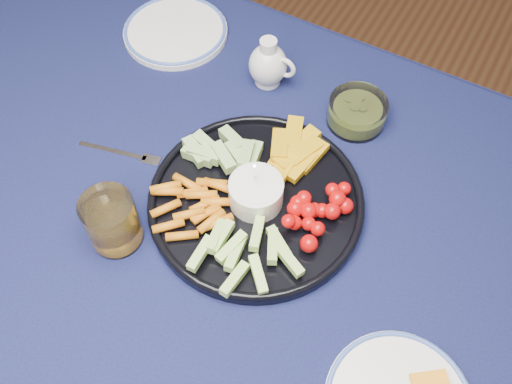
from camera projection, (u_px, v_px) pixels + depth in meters
The scene contains 7 objects.
dining_table at pixel (255, 291), 0.93m from camera, with size 1.67×1.07×0.75m.
crudite_platter at pixel (255, 198), 0.90m from camera, with size 0.34×0.34×0.11m.
creamer_pitcher at pixel (269, 65), 1.03m from camera, with size 0.09×0.07×0.10m.
pickle_bowl at pixel (357, 113), 1.00m from camera, with size 0.10×0.10×0.05m.
juice_tumbler at pixel (113, 223), 0.85m from camera, with size 0.08×0.08×0.10m.
fork_left at pixel (126, 154), 0.97m from camera, with size 0.15×0.05×0.00m.
side_plate_extra at pixel (175, 31), 1.13m from camera, with size 0.21×0.21×0.02m.
Camera 1 is at (0.19, -0.32, 1.53)m, focal length 40.00 mm.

